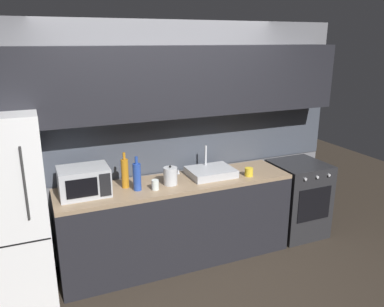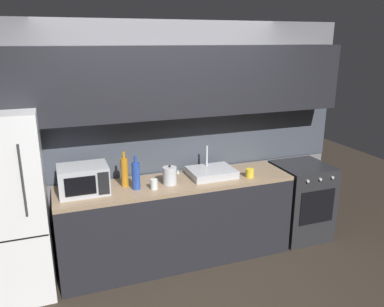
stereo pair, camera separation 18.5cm
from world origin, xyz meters
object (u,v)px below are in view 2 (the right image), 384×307
kettle (170,176)px  wine_bottle_amber (124,172)px  refrigerator (7,207)px  oven_range (301,200)px  mug_clear (154,184)px  wine_bottle_blue (136,175)px  mug_yellow (250,173)px  microwave (83,179)px

kettle → wine_bottle_amber: (-0.44, 0.10, 0.06)m
refrigerator → oven_range: 3.19m
refrigerator → mug_clear: (1.33, -0.12, 0.08)m
mug_clear → oven_range: bearing=3.7°
mug_clear → kettle: bearing=22.7°
refrigerator → kettle: size_ratio=8.60×
wine_bottle_blue → mug_clear: bearing=-20.8°
wine_bottle_amber → mug_clear: wine_bottle_amber is taller
kettle → mug_yellow: kettle is taller
kettle → wine_bottle_amber: size_ratio=0.56×
refrigerator → wine_bottle_blue: (1.17, -0.06, 0.17)m
wine_bottle_amber → wine_bottle_blue: wine_bottle_amber is taller
kettle → wine_bottle_blue: size_ratio=0.60×
refrigerator → mug_clear: size_ratio=17.29×
refrigerator → wine_bottle_amber: refrigerator is taller
microwave → wine_bottle_amber: bearing=5.4°
wine_bottle_blue → mug_yellow: 1.21m
kettle → mug_yellow: size_ratio=2.26×
oven_range → mug_clear: (-1.83, -0.12, 0.50)m
mug_yellow → microwave: bearing=174.7°
microwave → wine_bottle_blue: wine_bottle_blue is taller
oven_range → microwave: microwave is taller
mug_clear → wine_bottle_blue: bearing=159.2°
refrigerator → wine_bottle_blue: refrigerator is taller
oven_range → kettle: 1.73m
oven_range → refrigerator: bearing=180.0°
wine_bottle_blue → mug_clear: (0.16, -0.06, -0.09)m
mug_yellow → refrigerator: bearing=176.6°
refrigerator → oven_range: (3.16, -0.00, -0.42)m
refrigerator → mug_yellow: size_ratio=19.44×
wine_bottle_amber → wine_bottle_blue: 0.15m
refrigerator → wine_bottle_blue: size_ratio=5.15×
oven_range → wine_bottle_amber: size_ratio=2.51×
refrigerator → mug_clear: refrigerator is taller
kettle → mug_clear: 0.21m
microwave → kettle: (0.84, -0.06, -0.05)m
wine_bottle_blue → microwave: bearing=170.9°
wine_bottle_amber → mug_yellow: size_ratio=4.00×
kettle → mug_yellow: (0.86, -0.10, -0.05)m
kettle → mug_clear: size_ratio=2.01×
microwave → refrigerator: bearing=-178.4°
kettle → mug_clear: kettle is taller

